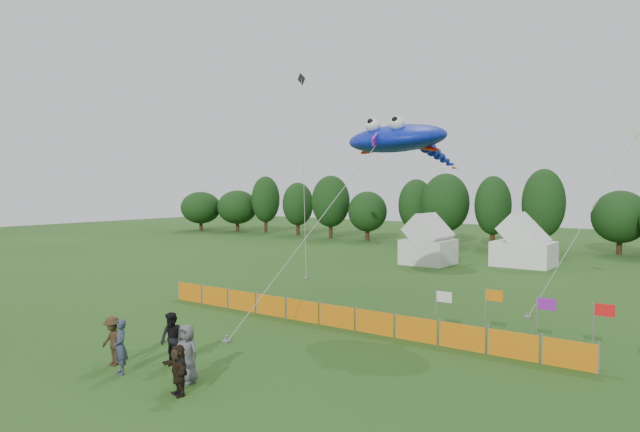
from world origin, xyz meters
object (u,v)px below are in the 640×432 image
Objects in this scene: spectator_c at (112,341)px; spectator_e at (187,353)px; tent_left at (428,244)px; barrier_fence at (337,316)px; spectator_a at (121,347)px; spectator_d at (179,370)px; tent_right at (524,246)px; spectator_f at (178,370)px; stingray_kite at (401,140)px; spectator_b at (172,339)px.

spectator_e is (3.55, 0.39, 0.08)m from spectator_c.
tent_left is 22.76m from barrier_fence.
spectator_a is (-2.31, -9.74, 0.44)m from barrier_fence.
spectator_d is at bearing -3.68° from spectator_c.
spectator_c reaches higher than spectator_d.
barrier_fence is at bearing -91.90° from tent_right.
tent_left reaches higher than spectator_f.
spectator_c is 0.11× the size of stingray_kite.
spectator_e is at bearing 142.96° from spectator_d.
tent_left is 7.57m from tent_right.
spectator_c is 1.15× the size of spectator_d.
spectator_c is at bearing -85.37° from tent_left.
spectator_f is (2.45, -1.76, -0.17)m from spectator_b.
spectator_d is (3.19, -0.11, -0.17)m from spectator_a.
spectator_b and spectator_e have the same top height.
spectator_f is (6.76, -31.83, -0.90)m from tent_left.
spectator_e is at bearing -93.16° from stingray_kite.
tent_right is at bearing 109.73° from spectator_f.
spectator_d is 16.26m from stingray_kite.
spectator_d is at bearing -33.73° from spectator_b.
spectator_a is 1.13m from spectator_c.
spectator_e is (1.78, -0.83, 0.00)m from spectator_b.
tent_right reaches higher than spectator_c.
stingray_kite is at bearing -89.82° from tent_right.
spectator_f is at bearing -4.21° from spectator_c.
tent_right reaches higher than spectator_e.
stingray_kite is at bearing 75.64° from spectator_c.
spectator_c reaches higher than spectator_f.
stingray_kite is (0.03, 14.14, 8.02)m from spectator_d.
tent_left is 0.24× the size of stingray_kite.
tent_left reaches higher than tent_right.
spectator_f is (-0.03, -0.04, 0.02)m from spectator_d.
barrier_fence is at bearing -74.93° from tent_left.
spectator_d is (2.48, -1.72, -0.19)m from spectator_b.
spectator_d is 0.98× the size of spectator_f.
spectator_b is 2.15m from spectator_c.
spectator_b is at bearing 149.67° from spectator_e.
spectator_b reaches higher than barrier_fence.
spectator_b is at bearing -101.16° from barrier_fence.
spectator_b is 1.96m from spectator_e.
tent_right is 2.92× the size of spectator_f.
spectator_e is at bearing -78.86° from tent_left.
tent_left is 2.47× the size of spectator_d.
spectator_c is at bearing -167.56° from spectator_f.
stingray_kite reaches higher than spectator_b.
tent_left reaches higher than spectator_e.
spectator_c is at bearing -96.92° from tent_right.
tent_left is 32.55m from spectator_f.
spectator_c is at bearing -179.03° from spectator_e.
barrier_fence is at bearing -101.91° from stingray_kite.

